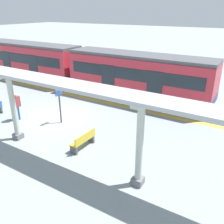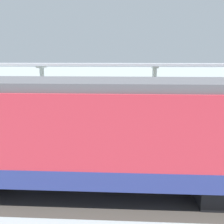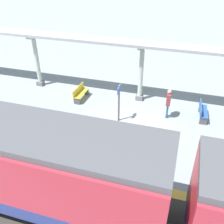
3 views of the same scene
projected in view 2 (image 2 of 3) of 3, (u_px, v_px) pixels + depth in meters
The scene contains 11 objects.
ground_plane at pixel (162, 138), 13.54m from camera, with size 176.00×176.00×0.00m, color gray.
tactile_edge_strip at pixel (175, 167), 9.97m from camera, with size 0.46×38.43×0.01m, color yellow.
trackbed at pixel (185, 191), 8.18m from camera, with size 3.20×50.43×0.01m, color #38332D.
train_far_carriage at pixel (92, 134), 7.96m from camera, with size 2.65×11.07×3.48m.
canopy_pillar_third at pixel (154, 94), 16.52m from camera, with size 1.10×0.44×3.54m.
canopy_pillar_fourth at pixel (43, 93), 16.90m from camera, with size 1.10×0.44×3.54m.
canopy_beam at pixel (157, 65), 16.13m from camera, with size 1.20×30.44×0.16m, color #A8AAB2.
bench_far_end at pixel (95, 118), 15.98m from camera, with size 1.52×0.50×0.86m.
bench_extra_slot at pixel (220, 120), 15.57m from camera, with size 1.52×0.52×0.86m.
platform_info_sign at pixel (147, 110), 14.00m from camera, with size 0.56×0.10×2.20m.
passenger_by_the_benches at pixel (190, 110), 15.02m from camera, with size 0.52×0.25×1.77m.
Camera 2 is at (-13.07, 1.88, 4.16)m, focal length 41.98 mm.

